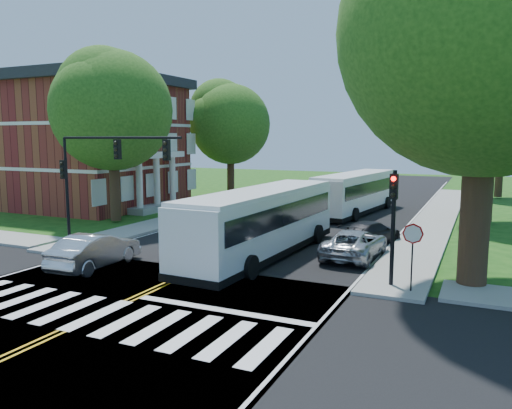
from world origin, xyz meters
The scene contains 24 objects.
ground centered at (0.00, 0.00, 0.00)m, with size 140.00×140.00×0.00m, color #164711.
road centered at (0.00, 18.00, 0.01)m, with size 14.00×96.00×0.01m, color black.
cross_road centered at (0.00, 0.00, 0.01)m, with size 60.00×12.00×0.01m, color black.
center_line centered at (0.00, 22.00, 0.01)m, with size 0.36×70.00×0.01m, color gold.
edge_line_w centered at (-6.80, 22.00, 0.01)m, with size 0.12×70.00×0.01m, color silver.
edge_line_e centered at (6.80, 22.00, 0.01)m, with size 0.12×70.00×0.01m, color silver.
crosswalk centered at (0.00, -0.50, 0.02)m, with size 12.60×3.00×0.01m, color silver.
stop_bar centered at (3.50, 1.60, 0.02)m, with size 6.60×0.40×0.01m, color silver.
sidewalk_nw centered at (-8.30, 25.00, 0.07)m, with size 2.60×40.00×0.15m, color gray.
sidewalk_ne centered at (8.30, 25.00, 0.07)m, with size 2.60×40.00×0.15m, color gray.
tree_ne_big centered at (11.00, 8.00, 9.62)m, with size 10.80×10.80×14.91m.
tree_west_near centered at (-11.50, 14.00, 7.53)m, with size 8.00×8.00×11.40m.
tree_west_far centered at (-11.00, 30.00, 7.00)m, with size 7.60×7.60×10.67m.
tree_east_mid centered at (11.50, 24.00, 7.86)m, with size 8.40×8.40×11.93m.
tree_east_far centered at (12.50, 40.00, 6.86)m, with size 7.20×7.20×10.34m.
brick_building centered at (-21.95, 20.00, 5.42)m, with size 20.00×13.00×10.80m.
signal_nw centered at (-5.86, 6.43, 4.38)m, with size 7.15×0.46×5.66m.
signal_ne centered at (8.20, 6.44, 2.96)m, with size 0.30×0.46×4.40m.
stop_sign centered at (9.00, 5.98, 2.03)m, with size 0.76×0.08×2.53m.
bus_lead centered at (1.56, 9.20, 1.73)m, with size 3.45×12.70×3.26m.
bus_follow centered at (2.39, 24.93, 1.63)m, with size 3.97×12.08×3.07m.
hatchback centered at (-4.31, 4.15, 0.78)m, with size 1.63×4.68×1.54m, color #BABCC2.
suv centered at (5.76, 10.73, 0.70)m, with size 2.29×4.96×1.38m, color #ADAFB4.
dark_sedan centered at (5.78, 14.33, 0.63)m, with size 1.74×4.29×1.24m, color black.
Camera 1 is at (11.24, -12.55, 5.76)m, focal length 35.00 mm.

